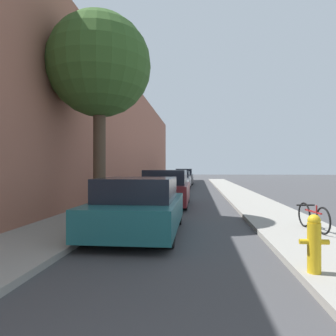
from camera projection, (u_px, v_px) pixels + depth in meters
The scene contains 12 objects.
ground_plane at pixel (188, 199), 15.59m from camera, with size 120.00×120.00×0.00m, color #3D3D3F.
sidewalk_left at pixel (132, 198), 15.87m from camera, with size 2.00×52.00×0.12m.
sidewalk_right at pixel (247, 199), 15.30m from camera, with size 2.00×52.00×0.12m.
building_facade_left at pixel (107, 127), 16.00m from camera, with size 0.70×52.00×7.46m.
parked_car_teal at pixel (139, 207), 7.41m from camera, with size 1.92×4.00×1.35m.
parked_car_maroon at pixel (166, 189), 12.86m from camera, with size 1.86×4.15×1.50m.
parked_car_white at pixel (173, 184), 17.92m from camera, with size 1.73×4.21×1.33m.
parked_car_silver at pixel (179, 180), 23.84m from camera, with size 1.81×4.60×1.34m.
parked_car_grey at pixel (184, 177), 29.72m from camera, with size 1.69×4.28×1.51m.
street_tree_near at pixel (99, 67), 9.52m from camera, with size 3.19×3.19×6.25m.
fire_hydrant at pixel (314, 243), 4.29m from camera, with size 0.40×0.18×0.82m.
bicycle at pixel (313, 217), 7.21m from camera, with size 0.44×1.49×0.61m.
Camera 1 is at (0.49, 0.39, 1.59)m, focal length 32.89 mm.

